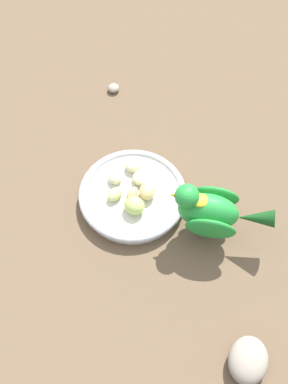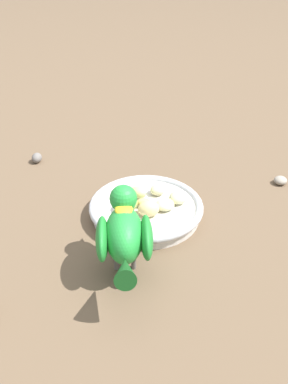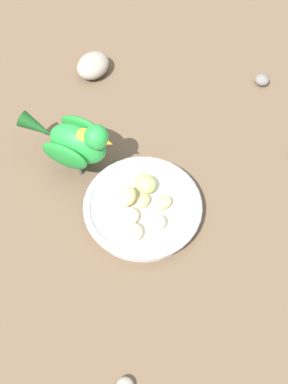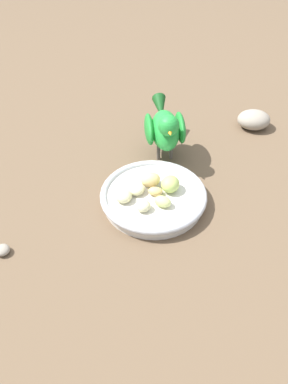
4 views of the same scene
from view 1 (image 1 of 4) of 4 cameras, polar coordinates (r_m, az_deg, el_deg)
name	(u,v)px [view 1 (image 1 of 4)]	position (r m, az deg, el deg)	size (l,w,h in m)	color
ground_plane	(115,199)	(0.88, -3.46, -0.80)	(4.00, 4.00, 0.00)	brown
feeding_bowl	(133,196)	(0.87, -1.37, -0.43)	(0.20, 0.20, 0.03)	beige
apple_piece_0	(132,193)	(0.85, -1.40, -0.14)	(0.03, 0.02, 0.02)	tan
apple_piece_1	(134,206)	(0.83, -1.16, -1.63)	(0.04, 0.03, 0.03)	#B2CC66
apple_piece_2	(115,194)	(0.85, -3.52, -0.29)	(0.03, 0.02, 0.02)	#C6D17A
apple_piece_3	(147,191)	(0.85, 0.41, 0.14)	(0.04, 0.03, 0.03)	#E5C67F
apple_piece_4	(115,178)	(0.87, -3.49, 1.71)	(0.03, 0.02, 0.02)	beige
apple_piece_5	(141,178)	(0.87, -0.40, 1.72)	(0.03, 0.03, 0.02)	beige
apple_piece_6	(133,165)	(0.89, -1.28, 3.22)	(0.03, 0.03, 0.02)	beige
parrot	(210,211)	(0.79, 7.95, -2.21)	(0.11, 0.17, 0.12)	#59544C
rock_large	(248,360)	(0.77, 12.36, -19.07)	(0.07, 0.06, 0.04)	gray
pebble_2	(113,88)	(1.05, -3.67, 12.31)	(0.02, 0.02, 0.02)	gray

